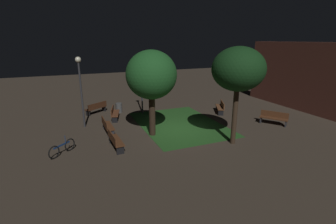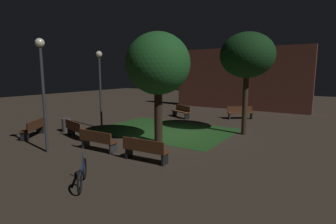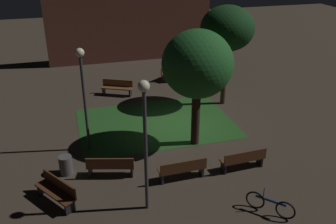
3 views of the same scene
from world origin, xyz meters
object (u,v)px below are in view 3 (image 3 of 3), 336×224
Objects in this scene: tree_lawn_side at (197,65)px; bench_corner at (172,72)px; bench_path_side at (57,190)px; trash_bin at (66,165)px; bench_front_right at (117,87)px; bench_near_trees at (111,166)px; bench_back_row at (243,159)px; bicycle at (270,205)px; bench_by_lamp at (182,169)px; lamp_post_plaza_west at (83,83)px; lamp_post_plaza_east at (145,126)px; tree_near_wall at (227,29)px.

bench_corner is at bearing 80.70° from tree_lawn_side.
bench_path_side is 1.72m from trash_bin.
bench_front_right is 8.09m from trash_bin.
bench_back_row is at bearing -10.52° from bench_near_trees.
bicycle reaches higher than bench_near_trees.
bench_by_lamp is at bearing -119.04° from tree_lawn_side.
lamp_post_plaza_west is (-2.13, -5.81, 2.57)m from bench_front_right.
bench_back_row is 1.04× the size of bench_corner.
bench_by_lamp is at bearing -20.15° from bench_near_trees.
bench_corner is 0.34× the size of tree_lawn_side.
bicycle is at bearing -19.74° from lamp_post_plaza_east.
tree_near_wall is at bearing 51.75° from tree_lawn_side.
lamp_post_plaza_east is (1.54, -4.48, 0.07)m from lamp_post_plaza_west.
bench_by_lamp is 0.34× the size of tree_near_wall.
tree_near_wall is at bearing 55.20° from bench_by_lamp.
tree_near_wall is 7.01× the size of trash_bin.
tree_lawn_side is 0.96× the size of tree_near_wall.
tree_near_wall is 1.15× the size of lamp_post_plaza_east.
bench_corner is 13.07m from lamp_post_plaza_east.
lamp_post_plaza_east is at bearing -128.69° from tree_near_wall.
bench_path_side is 4.09m from lamp_post_plaza_east.
bench_near_trees and bench_path_side have the same top height.
bicycle is (6.74, -2.53, -0.14)m from bench_path_side.
bench_back_row is at bearing 0.62° from bench_path_side.
tree_lawn_side is at bearing 23.49° from bench_path_side.
bench_corner is 0.33× the size of tree_near_wall.
tree_lawn_side reaches higher than bench_path_side.
lamp_post_plaza_east reaches higher than bench_path_side.
bench_front_right and bench_path_side have the same top height.
bench_by_lamp and bench_corner have the same top height.
bench_corner is at bearing 109.26° from tree_near_wall.
bench_path_side is 7.19m from bicycle.
bench_corner is at bearing 87.62° from bicycle.
tree_near_wall is (5.39, -2.82, 3.63)m from bench_front_right.
lamp_post_plaza_east is (-4.39, -12.03, 2.64)m from bench_corner.
lamp_post_plaza_east is at bearing 160.26° from bicycle.
tree_lawn_side is at bearing 9.06° from trash_bin.
lamp_post_plaza_west is at bearing 150.22° from bench_back_row.
bench_back_row is 2.62m from bicycle.
tree_lawn_side reaches higher than bench_back_row.
bench_by_lamp is at bearing -104.28° from bench_corner.
lamp_post_plaza_east is (2.90, -1.15, 2.64)m from bench_path_side.
bench_by_lamp is at bearing -20.97° from trash_bin.
bench_near_trees is 0.37× the size of tree_lawn_side.
bench_near_trees is 1.77m from trash_bin.
bench_corner is (2.75, 10.80, 0.00)m from bench_by_lamp.
bench_by_lamp is 1.43× the size of bicycle.
tree_lawn_side reaches higher than lamp_post_plaza_west.
tree_lawn_side is at bearing -69.59° from bench_front_right.
lamp_post_plaza_west is (-5.93, -7.55, 2.57)m from bench_corner.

